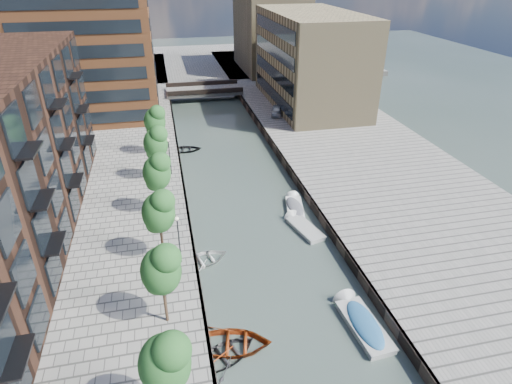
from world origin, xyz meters
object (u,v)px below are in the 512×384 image
object	(u,v)px
bridge	(204,90)
sloop_3	(204,262)
tree_6	(154,120)
sloop_4	(185,151)
car	(277,110)
motorboat_3	(361,321)
sloop_2	(232,347)
tree_5	(155,142)
sloop_0	(227,357)
tree_2	(161,268)
motorboat_4	(294,206)
tree_4	(157,171)
motorboat_2	(302,227)
tree_1	(164,361)
tree_3	(158,210)

from	to	relation	value
bridge	sloop_3	size ratio (longest dim) A/B	3.05
bridge	tree_6	world-z (taller)	tree_6
sloop_4	car	world-z (taller)	car
tree_6	motorboat_3	size ratio (longest dim) A/B	1.06
sloop_2	tree_5	bearing A→B (deg)	21.71
sloop_0	sloop_4	world-z (taller)	sloop_4
tree_2	tree_5	world-z (taller)	same
sloop_4	motorboat_4	world-z (taller)	motorboat_4
tree_4	motorboat_2	size ratio (longest dim) A/B	1.21
tree_2	car	xyz separation A→B (m)	(17.94, 39.28, -3.64)
tree_1	tree_3	world-z (taller)	same
motorboat_2	motorboat_4	world-z (taller)	motorboat_2
tree_2	sloop_0	bearing A→B (deg)	-40.78
tree_2	sloop_0	distance (m)	6.96
tree_5	tree_3	bearing A→B (deg)	-90.00
tree_6	bridge	bearing A→B (deg)	71.90
sloop_2	tree_6	bearing A→B (deg)	19.53
sloop_0	bridge	bearing A→B (deg)	-28.73
sloop_4	motorboat_4	size ratio (longest dim) A/B	0.89
tree_2	motorboat_3	distance (m)	13.91
tree_3	tree_5	distance (m)	14.00
tree_4	motorboat_2	world-z (taller)	tree_4
bridge	tree_6	distance (m)	27.63
sloop_2	car	xyz separation A→B (m)	(14.03, 41.53, 1.67)
sloop_0	motorboat_3	bearing A→B (deg)	-108.94
car	sloop_2	bearing A→B (deg)	-90.19
tree_4	motorboat_3	bearing A→B (deg)	-51.74
sloop_4	motorboat_2	distance (m)	22.44
tree_4	motorboat_3	xyz separation A→B (m)	(12.76, -16.18, -5.09)
tree_3	motorboat_3	world-z (taller)	tree_3
bridge	tree_1	bearing A→B (deg)	-97.93
car	motorboat_2	bearing A→B (deg)	-82.03
tree_2	sloop_3	world-z (taller)	tree_2
motorboat_3	sloop_4	bearing A→B (deg)	106.07
tree_2	tree_4	distance (m)	14.00
motorboat_2	bridge	bearing A→B (deg)	95.23
tree_5	tree_6	xyz separation A→B (m)	(0.00, 7.00, 0.00)
bridge	tree_5	size ratio (longest dim) A/B	2.18
tree_4	sloop_0	distance (m)	18.08
sloop_2	sloop_3	bearing A→B (deg)	17.21
tree_5	sloop_2	distance (m)	24.16
sloop_3	tree_6	bearing A→B (deg)	-8.94
bridge	motorboat_3	xyz separation A→B (m)	(4.26, -56.18, -1.17)
tree_1	sloop_0	world-z (taller)	tree_1
sloop_2	motorboat_2	bearing A→B (deg)	-22.77
tree_5	motorboat_3	size ratio (longest dim) A/B	1.06
tree_1	sloop_2	size ratio (longest dim) A/B	1.16
tree_2	motorboat_4	world-z (taller)	tree_2
motorboat_3	motorboat_4	xyz separation A→B (m)	(0.17, 15.86, -0.04)
motorboat_4	tree_4	bearing A→B (deg)	178.60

